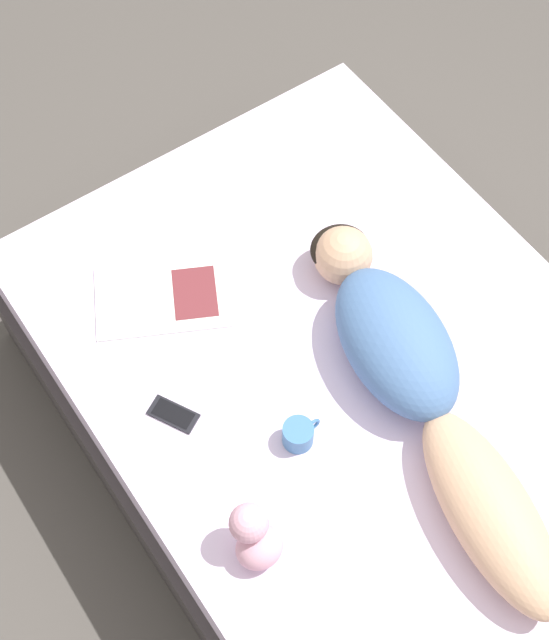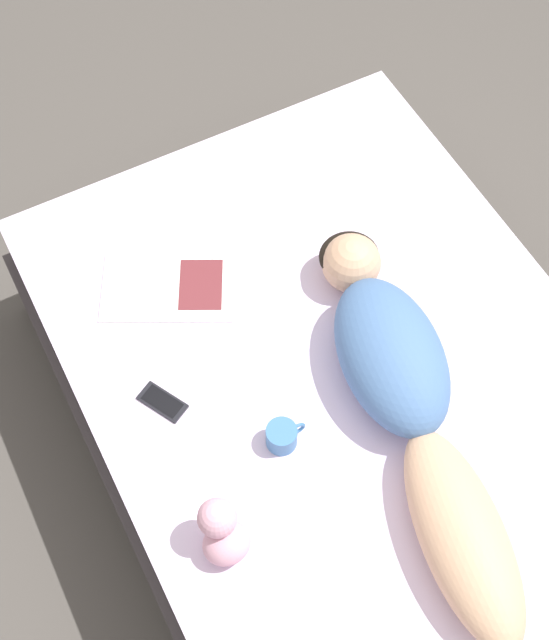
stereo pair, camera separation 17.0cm
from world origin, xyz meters
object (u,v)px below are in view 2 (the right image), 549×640
(open_magazine, at_px, (169,285))
(cell_phone, at_px, (162,402))
(person, at_px, (408,398))
(coffee_mug, at_px, (282,436))

(open_magazine, relative_size, cell_phone, 3.09)
(person, bearing_deg, coffee_mug, 177.69)
(open_magazine, relative_size, coffee_mug, 4.06)
(coffee_mug, height_order, cell_phone, coffee_mug)
(coffee_mug, distance_m, cell_phone, 0.37)
(person, bearing_deg, cell_phone, 160.81)
(person, height_order, cell_phone, person)
(open_magazine, xyz_separation_m, cell_phone, (-0.19, -0.36, 0.00))
(open_magazine, bearing_deg, cell_phone, -89.85)
(open_magazine, height_order, coffee_mug, coffee_mug)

